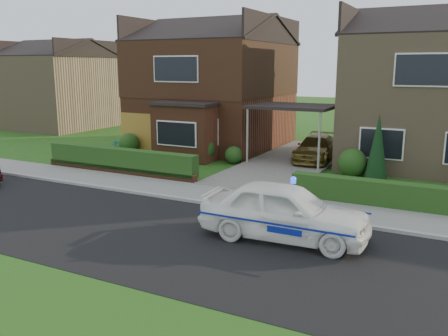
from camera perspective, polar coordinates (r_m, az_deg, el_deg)
The scene contains 24 objects.
ground at distance 13.35m, azimuth -7.76°, elevation -7.86°, with size 120.00×120.00×0.00m, color #185316.
road at distance 13.35m, azimuth -7.76°, elevation -7.86°, with size 60.00×6.00×0.02m, color black.
kerb at distance 15.79m, azimuth -1.44°, elevation -4.34°, with size 60.00×0.16×0.12m, color #9E9993.
sidewalk at distance 16.69m, azimuth 0.29°, elevation -3.46°, with size 60.00×2.00×0.10m, color slate.
grass_verge at distance 10.04m, azimuth -24.93°, elevation -15.98°, with size 60.00×4.00×0.01m, color #185316.
driveway at distance 22.89m, azimuth 8.12°, elevation 0.75°, with size 3.80×12.00×0.12m, color #666059.
house_left at distance 27.45m, azimuth -1.24°, elevation 10.64°, with size 7.50×9.53×7.25m.
house_right at distance 24.29m, azimuth 24.01°, elevation 9.05°, with size 7.50×8.06×7.25m.
carport_link at distance 22.48m, azimuth 8.28°, elevation 7.22°, with size 3.80×3.00×2.77m.
garage_door at distance 25.70m, azimuth -10.29°, elevation 4.16°, with size 2.20×0.10×2.10m, color olive.
dwarf_wall at distance 20.76m, azimuth -12.60°, elevation -0.27°, with size 7.70×0.25×0.36m, color brown.
hedge_left at distance 20.91m, azimuth -12.31°, elevation -0.67°, with size 7.50×0.55×0.90m, color #133C17.
hedge_right at distance 16.30m, azimuth 20.98°, elevation -4.86°, with size 7.50×0.55×0.80m, color #133C17.
shrub_left_far at distance 25.57m, azimuth -11.32°, elevation 2.92°, with size 1.08×1.08×1.08m, color #133C17.
shrub_left_mid at distance 22.88m, azimuth -2.76°, elevation 2.38°, with size 1.32×1.32×1.32m, color #133C17.
shrub_left_near at distance 22.45m, azimuth 1.17°, elevation 1.58°, with size 0.84×0.84×0.84m, color #133C17.
shrub_right_near at distance 20.44m, azimuth 15.18°, elevation 0.61°, with size 1.20×1.20×1.20m, color #133C17.
conifer_a at distance 19.94m, azimuth 17.97°, elevation 2.21°, with size 0.90×0.90×2.60m, color black.
neighbour_left at distance 37.89m, azimuth -19.13°, elevation 8.57°, with size 6.50×7.00×5.20m, color #927859.
police_car at distance 12.71m, azimuth 7.28°, elevation -5.23°, with size 4.14×4.59×1.70m.
driveway_car at distance 23.07m, azimuth 11.04°, elevation 2.36°, with size 1.64×4.02×1.17m, color brown.
potted_plant_a at distance 25.54m, azimuth -12.88°, elevation 2.43°, with size 0.38×0.26×0.72m, color gray.
potted_plant_b at distance 23.33m, azimuth -5.82°, elevation 1.88°, with size 0.36×0.44×0.80m, color gray.
potted_plant_c at distance 22.53m, azimuth -2.44°, elevation 1.42°, with size 0.39×0.39×0.69m, color gray.
Camera 1 is at (7.26, -10.24, 4.55)m, focal length 38.00 mm.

